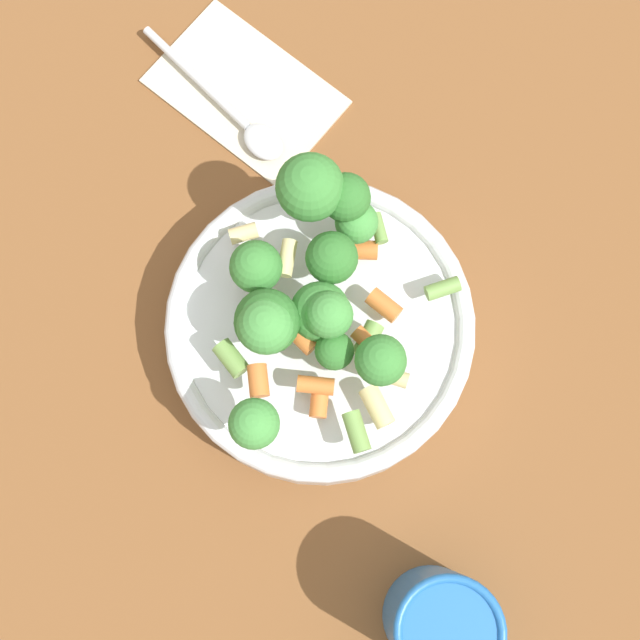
{
  "coord_description": "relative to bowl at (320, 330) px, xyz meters",
  "views": [
    {
      "loc": [
        -0.1,
        -0.09,
        0.67
      ],
      "look_at": [
        0.0,
        0.0,
        0.06
      ],
      "focal_mm": 50.0,
      "sensor_mm": 36.0,
      "label": 1
    }
  ],
  "objects": [
    {
      "name": "ground_plane",
      "position": [
        0.0,
        0.0,
        -0.03
      ],
      "size": [
        3.0,
        3.0,
        0.0
      ],
      "primitive_type": "plane",
      "color": "brown"
    },
    {
      "name": "spoon",
      "position": [
        0.09,
        0.17,
        -0.02
      ],
      "size": [
        0.03,
        0.16,
        0.01
      ],
      "rotation": [
        0.0,
        0.0,
        10.94
      ],
      "color": "silver",
      "rests_on": "napkin"
    },
    {
      "name": "cup",
      "position": [
        -0.1,
        -0.2,
        0.02
      ],
      "size": [
        0.07,
        0.07,
        0.1
      ],
      "color": "#2366B2",
      "rests_on": "ground_plane"
    },
    {
      "name": "napkin",
      "position": [
        0.11,
        0.18,
        -0.03
      ],
      "size": [
        0.1,
        0.15,
        0.01
      ],
      "color": "beige",
      "rests_on": "ground_plane"
    },
    {
      "name": "bowl",
      "position": [
        0.0,
        0.0,
        0.0
      ],
      "size": [
        0.22,
        0.22,
        0.05
      ],
      "color": "silver",
      "rests_on": "ground_plane"
    },
    {
      "name": "pasta_salad",
      "position": [
        0.0,
        0.02,
        0.07
      ],
      "size": [
        0.19,
        0.18,
        0.08
      ],
      "color": "#8CB766",
      "rests_on": "bowl"
    }
  ]
}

